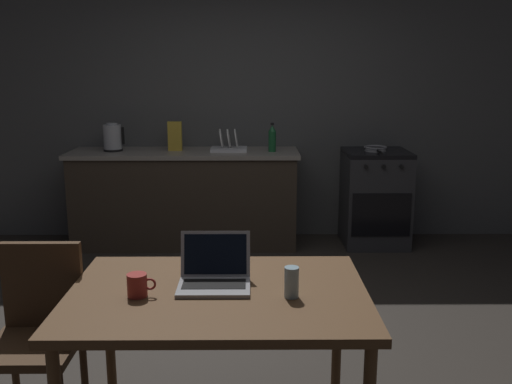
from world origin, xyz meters
The scene contains 14 objects.
ground_plane centered at (0.00, 0.00, 0.00)m, with size 12.00×12.00×0.00m, color #2D2823.
back_wall centered at (0.30, 2.34, 1.40)m, with size 6.40×0.10×2.81m, color #4E4F4E.
kitchen_counter centered at (-0.61, 1.99, 0.46)m, with size 2.16×0.64×0.92m.
stove_oven centered at (1.22, 1.99, 0.46)m, with size 0.60×0.62×0.92m.
dining_table centered at (-0.12, -0.99, 0.67)m, with size 1.32×0.92×0.73m.
chair centered at (-0.97, -0.88, 0.51)m, with size 0.40×0.40×0.89m.
laptop centered at (-0.13, -0.92, 0.78)m, with size 0.32×0.28×0.22m.
electric_kettle centered at (-1.28, 1.99, 1.04)m, with size 0.20×0.18×0.26m.
bottle centered at (0.23, 1.94, 1.04)m, with size 0.07×0.07×0.27m.
frying_pan centered at (1.20, 1.96, 0.94)m, with size 0.22×0.39×0.05m.
coffee_mug centered at (-0.46, -1.05, 0.78)m, with size 0.12×0.09×0.10m.
drinking_glass centered at (0.20, -1.06, 0.80)m, with size 0.06×0.06×0.13m.
cereal_box centered at (-0.69, 2.01, 1.05)m, with size 0.13×0.05×0.28m.
dish_rack centered at (-0.18, 1.99, 0.96)m, with size 0.34×0.26×0.21m.
Camera 1 is at (0.03, -3.33, 1.70)m, focal length 39.73 mm.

